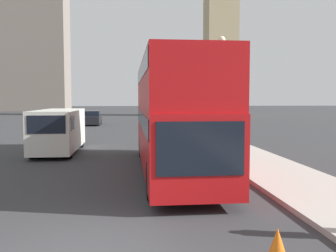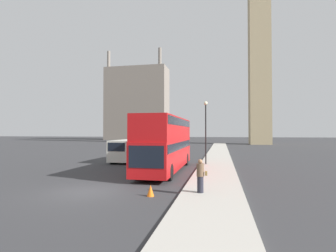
% 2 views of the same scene
% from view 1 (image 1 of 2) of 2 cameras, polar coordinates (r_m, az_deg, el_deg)
% --- Properties ---
extents(building_block_distant, '(24.86, 10.38, 35.61)m').
position_cam_1_polar(building_block_distant, '(100.49, -22.22, 10.55)').
color(building_block_distant, slate).
rests_on(building_block_distant, ground_plane).
extents(red_double_decker_bus, '(2.49, 11.40, 4.27)m').
position_cam_1_polar(red_double_decker_bus, '(14.58, 0.78, 2.24)').
color(red_double_decker_bus, '#B71114').
rests_on(red_double_decker_bus, ground_plane).
extents(white_van, '(2.05, 6.08, 2.29)m').
position_cam_1_polar(white_van, '(20.71, -16.35, -0.54)').
color(white_van, silver).
rests_on(white_van, ground_plane).
extents(street_lamp, '(0.36, 0.36, 5.85)m').
position_cam_1_polar(street_lamp, '(19.13, 8.14, 7.43)').
color(street_lamp, black).
rests_on(street_lamp, sidewalk_strip).
extents(parked_sedan, '(1.80, 4.57, 1.57)m').
position_cam_1_polar(parked_sedan, '(42.27, -11.46, 1.12)').
color(parked_sedan, black).
rests_on(parked_sedan, ground_plane).
extents(traffic_cone, '(0.36, 0.36, 0.55)m').
position_cam_1_polar(traffic_cone, '(7.33, 16.33, -16.71)').
color(traffic_cone, orange).
rests_on(traffic_cone, ground_plane).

